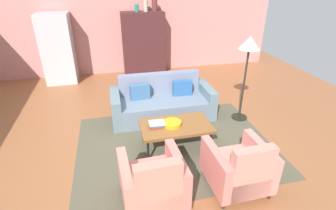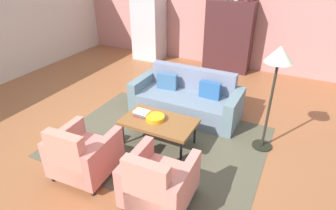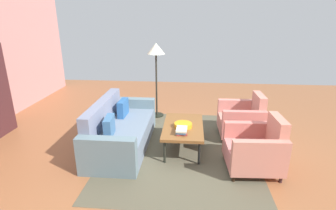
{
  "view_description": "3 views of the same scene",
  "coord_description": "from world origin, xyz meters",
  "px_view_note": "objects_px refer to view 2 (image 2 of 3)",
  "views": [
    {
      "loc": [
        -0.68,
        -3.76,
        2.74
      ],
      "look_at": [
        0.28,
        0.42,
        0.55
      ],
      "focal_mm": 27.57,
      "sensor_mm": 36.0,
      "label": 1
    },
    {
      "loc": [
        2.17,
        -3.56,
        2.87
      ],
      "look_at": [
        0.25,
        0.29,
        0.52
      ],
      "focal_mm": 30.24,
      "sensor_mm": 36.0,
      "label": 2
    },
    {
      "loc": [
        -4.07,
        -0.26,
        2.33
      ],
      "look_at": [
        0.53,
        0.16,
        0.74
      ],
      "focal_mm": 28.43,
      "sensor_mm": 36.0,
      "label": 3
    }
  ],
  "objects_px": {
    "book_stack": "(142,113)",
    "coffee_table": "(159,123)",
    "floor_lamp": "(278,65)",
    "refrigerator": "(149,27)",
    "cabinet": "(229,37)",
    "couch": "(187,99)",
    "fruit_bowl": "(155,118)",
    "armchair_left": "(82,156)",
    "armchair_right": "(157,184)"
  },
  "relations": [
    {
      "from": "book_stack",
      "to": "coffee_table",
      "type": "bearing_deg",
      "value": -2.78
    },
    {
      "from": "floor_lamp",
      "to": "refrigerator",
      "type": "bearing_deg",
      "value": 141.79
    },
    {
      "from": "coffee_table",
      "to": "book_stack",
      "type": "relative_size",
      "value": 4.53
    },
    {
      "from": "floor_lamp",
      "to": "cabinet",
      "type": "bearing_deg",
      "value": 116.11
    },
    {
      "from": "couch",
      "to": "floor_lamp",
      "type": "distance_m",
      "value": 2.02
    },
    {
      "from": "book_stack",
      "to": "floor_lamp",
      "type": "distance_m",
      "value": 2.23
    },
    {
      "from": "fruit_bowl",
      "to": "book_stack",
      "type": "bearing_deg",
      "value": 176.54
    },
    {
      "from": "fruit_bowl",
      "to": "cabinet",
      "type": "bearing_deg",
      "value": 88.73
    },
    {
      "from": "coffee_table",
      "to": "armchair_left",
      "type": "relative_size",
      "value": 1.36
    },
    {
      "from": "couch",
      "to": "fruit_bowl",
      "type": "xyz_separation_m",
      "value": [
        -0.06,
        -1.19,
        0.19
      ]
    },
    {
      "from": "armchair_left",
      "to": "refrigerator",
      "type": "height_order",
      "value": "refrigerator"
    },
    {
      "from": "cabinet",
      "to": "refrigerator",
      "type": "bearing_deg",
      "value": -177.45
    },
    {
      "from": "couch",
      "to": "refrigerator",
      "type": "bearing_deg",
      "value": -47.77
    },
    {
      "from": "coffee_table",
      "to": "floor_lamp",
      "type": "xyz_separation_m",
      "value": [
        1.58,
        0.68,
        1.03
      ]
    },
    {
      "from": "fruit_bowl",
      "to": "cabinet",
      "type": "distance_m",
      "value": 3.88
    },
    {
      "from": "book_stack",
      "to": "cabinet",
      "type": "relative_size",
      "value": 0.15
    },
    {
      "from": "armchair_left",
      "to": "fruit_bowl",
      "type": "bearing_deg",
      "value": 62.36
    },
    {
      "from": "cabinet",
      "to": "floor_lamp",
      "type": "relative_size",
      "value": 1.05
    },
    {
      "from": "cabinet",
      "to": "refrigerator",
      "type": "height_order",
      "value": "refrigerator"
    },
    {
      "from": "coffee_table",
      "to": "floor_lamp",
      "type": "height_order",
      "value": "floor_lamp"
    },
    {
      "from": "refrigerator",
      "to": "floor_lamp",
      "type": "xyz_separation_m",
      "value": [
        3.9,
        -3.07,
        0.52
      ]
    },
    {
      "from": "couch",
      "to": "floor_lamp",
      "type": "relative_size",
      "value": 1.22
    },
    {
      "from": "coffee_table",
      "to": "armchair_right",
      "type": "bearing_deg",
      "value": -62.7
    },
    {
      "from": "armchair_right",
      "to": "refrigerator",
      "type": "relative_size",
      "value": 0.48
    },
    {
      "from": "coffee_table",
      "to": "refrigerator",
      "type": "relative_size",
      "value": 0.65
    },
    {
      "from": "fruit_bowl",
      "to": "book_stack",
      "type": "height_order",
      "value": "book_stack"
    },
    {
      "from": "fruit_bowl",
      "to": "couch",
      "type": "bearing_deg",
      "value": 86.9
    },
    {
      "from": "couch",
      "to": "floor_lamp",
      "type": "xyz_separation_m",
      "value": [
        1.58,
        -0.5,
        1.16
      ]
    },
    {
      "from": "armchair_left",
      "to": "book_stack",
      "type": "relative_size",
      "value": 3.32
    },
    {
      "from": "armchair_right",
      "to": "fruit_bowl",
      "type": "xyz_separation_m",
      "value": [
        -0.67,
        1.17,
        0.14
      ]
    },
    {
      "from": "armchair_right",
      "to": "floor_lamp",
      "type": "distance_m",
      "value": 2.36
    },
    {
      "from": "coffee_table",
      "to": "cabinet",
      "type": "xyz_separation_m",
      "value": [
        0.02,
        3.86,
        0.49
      ]
    },
    {
      "from": "armchair_right",
      "to": "cabinet",
      "type": "height_order",
      "value": "cabinet"
    },
    {
      "from": "coffee_table",
      "to": "fruit_bowl",
      "type": "relative_size",
      "value": 3.84
    },
    {
      "from": "refrigerator",
      "to": "floor_lamp",
      "type": "height_order",
      "value": "refrigerator"
    },
    {
      "from": "cabinet",
      "to": "coffee_table",
      "type": "bearing_deg",
      "value": -90.32
    },
    {
      "from": "book_stack",
      "to": "cabinet",
      "type": "height_order",
      "value": "cabinet"
    },
    {
      "from": "refrigerator",
      "to": "floor_lamp",
      "type": "distance_m",
      "value": 4.99
    },
    {
      "from": "couch",
      "to": "fruit_bowl",
      "type": "bearing_deg",
      "value": 87.0
    },
    {
      "from": "couch",
      "to": "refrigerator",
      "type": "distance_m",
      "value": 3.52
    },
    {
      "from": "couch",
      "to": "cabinet",
      "type": "bearing_deg",
      "value": -90.36
    },
    {
      "from": "couch",
      "to": "cabinet",
      "type": "xyz_separation_m",
      "value": [
        0.02,
        2.67,
        0.61
      ]
    },
    {
      "from": "couch",
      "to": "book_stack",
      "type": "xyz_separation_m",
      "value": [
        -0.33,
        -1.17,
        0.21
      ]
    },
    {
      "from": "fruit_bowl",
      "to": "floor_lamp",
      "type": "bearing_deg",
      "value": 22.6
    },
    {
      "from": "book_stack",
      "to": "fruit_bowl",
      "type": "bearing_deg",
      "value": -3.46
    },
    {
      "from": "coffee_table",
      "to": "fruit_bowl",
      "type": "xyz_separation_m",
      "value": [
        -0.06,
        0.0,
        0.07
      ]
    },
    {
      "from": "book_stack",
      "to": "floor_lamp",
      "type": "height_order",
      "value": "floor_lamp"
    },
    {
      "from": "cabinet",
      "to": "refrigerator",
      "type": "xyz_separation_m",
      "value": [
        -2.35,
        -0.1,
        0.03
      ]
    },
    {
      "from": "armchair_left",
      "to": "fruit_bowl",
      "type": "height_order",
      "value": "armchair_left"
    },
    {
      "from": "cabinet",
      "to": "floor_lamp",
      "type": "distance_m",
      "value": 3.58
    }
  ]
}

